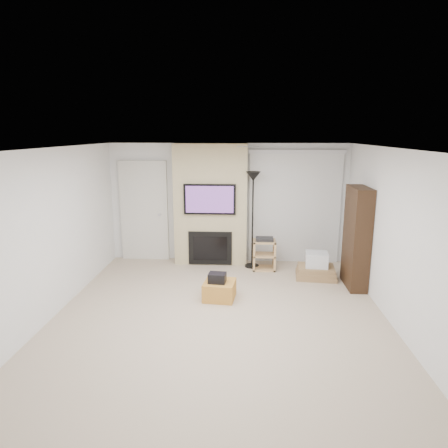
# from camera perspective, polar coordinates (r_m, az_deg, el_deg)

# --- Properties ---
(floor) EXTENTS (5.00, 5.50, 0.00)m
(floor) POSITION_cam_1_polar(r_m,az_deg,el_deg) (6.22, -0.62, -12.91)
(floor) COLOR #C1AC93
(floor) RESTS_ON ground
(ceiling) EXTENTS (5.00, 5.50, 0.00)m
(ceiling) POSITION_cam_1_polar(r_m,az_deg,el_deg) (5.60, -0.69, 10.77)
(ceiling) COLOR white
(ceiling) RESTS_ON wall_back
(wall_back) EXTENTS (5.00, 0.00, 2.50)m
(wall_back) POSITION_cam_1_polar(r_m,az_deg,el_deg) (8.47, 0.58, 3.01)
(wall_back) COLOR white
(wall_back) RESTS_ON ground
(wall_front) EXTENTS (5.00, 0.00, 2.50)m
(wall_front) POSITION_cam_1_polar(r_m,az_deg,el_deg) (3.21, -3.99, -14.20)
(wall_front) COLOR white
(wall_front) RESTS_ON ground
(wall_left) EXTENTS (0.00, 5.50, 2.50)m
(wall_left) POSITION_cam_1_polar(r_m,az_deg,el_deg) (6.45, -23.42, -1.25)
(wall_left) COLOR white
(wall_left) RESTS_ON ground
(wall_right) EXTENTS (0.00, 5.50, 2.50)m
(wall_right) POSITION_cam_1_polar(r_m,az_deg,el_deg) (6.15, 23.28, -1.88)
(wall_right) COLOR white
(wall_right) RESTS_ON ground
(hvac_vent) EXTENTS (0.35, 0.18, 0.01)m
(hvac_vent) POSITION_cam_1_polar(r_m,az_deg,el_deg) (6.39, 3.45, 10.99)
(hvac_vent) COLOR silver
(hvac_vent) RESTS_ON ceiling
(ottoman) EXTENTS (0.55, 0.55, 0.30)m
(ottoman) POSITION_cam_1_polar(r_m,az_deg,el_deg) (6.73, -0.65, -9.42)
(ottoman) COLOR #C98835
(ottoman) RESTS_ON floor
(black_bag) EXTENTS (0.30, 0.25, 0.16)m
(black_bag) POSITION_cam_1_polar(r_m,az_deg,el_deg) (6.62, -0.98, -7.69)
(black_bag) COLOR black
(black_bag) RESTS_ON ottoman
(fireplace_wall) EXTENTS (1.50, 0.47, 2.50)m
(fireplace_wall) POSITION_cam_1_polar(r_m,az_deg,el_deg) (8.29, -1.91, 2.69)
(fireplace_wall) COLOR #C5B385
(fireplace_wall) RESTS_ON floor
(entry_door) EXTENTS (1.02, 0.11, 2.14)m
(entry_door) POSITION_cam_1_polar(r_m,az_deg,el_deg) (8.74, -11.32, 1.76)
(entry_door) COLOR silver
(entry_door) RESTS_ON floor
(vertical_blinds) EXTENTS (1.98, 0.10, 2.37)m
(vertical_blinds) POSITION_cam_1_polar(r_m,az_deg,el_deg) (8.47, 10.08, 2.97)
(vertical_blinds) COLOR silver
(vertical_blinds) RESTS_ON floor
(floor_lamp) EXTENTS (0.29, 0.29, 1.96)m
(floor_lamp) POSITION_cam_1_polar(r_m,az_deg,el_deg) (7.96, 4.17, 4.49)
(floor_lamp) COLOR black
(floor_lamp) RESTS_ON floor
(av_stand) EXTENTS (0.45, 0.38, 0.66)m
(av_stand) POSITION_cam_1_polar(r_m,az_deg,el_deg) (8.10, 5.76, -4.10)
(av_stand) COLOR tan
(av_stand) RESTS_ON floor
(box_stack) EXTENTS (0.80, 0.63, 0.50)m
(box_stack) POSITION_cam_1_polar(r_m,az_deg,el_deg) (7.84, 13.01, -6.16)
(box_stack) COLOR #9B784E
(box_stack) RESTS_ON floor
(bookshelf) EXTENTS (0.30, 0.80, 1.80)m
(bookshelf) POSITION_cam_1_polar(r_m,az_deg,el_deg) (7.42, 18.42, -1.87)
(bookshelf) COLOR black
(bookshelf) RESTS_ON floor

